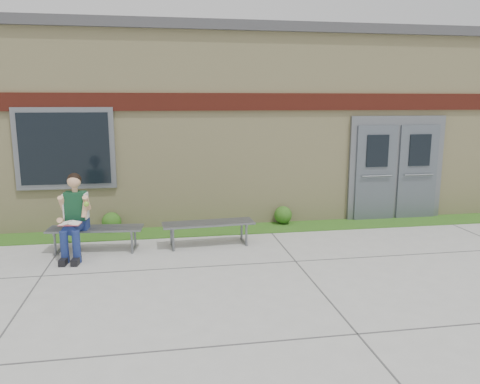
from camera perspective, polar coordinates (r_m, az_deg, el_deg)
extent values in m
plane|color=#9E9E99|center=(7.22, 0.19, -10.21)|extent=(80.00, 80.00, 0.00)
cube|color=#295115|center=(9.66, -2.45, -4.64)|extent=(16.00, 0.80, 0.02)
cube|color=beige|center=(12.69, -4.47, 8.21)|extent=(16.00, 6.00, 4.00)
cube|color=#3F3F42|center=(12.77, -4.62, 17.66)|extent=(16.20, 6.20, 0.20)
cube|color=maroon|center=(9.67, -2.86, 10.92)|extent=(16.00, 0.06, 0.35)
cube|color=slate|center=(9.81, -20.55, 4.98)|extent=(1.90, 0.08, 1.60)
cube|color=black|center=(9.77, -20.59, 4.95)|extent=(1.70, 0.04, 1.40)
cube|color=slate|center=(10.98, 18.46, 2.79)|extent=(2.20, 0.08, 2.30)
cube|color=#4F565F|center=(10.72, 16.19, 2.19)|extent=(0.92, 0.06, 2.10)
cube|color=#4F565F|center=(11.19, 20.81, 2.26)|extent=(0.92, 0.06, 2.10)
cube|color=slate|center=(8.64, -17.21, -4.28)|extent=(1.67, 0.61, 0.03)
cube|color=slate|center=(8.81, -21.36, -5.76)|extent=(0.08, 0.46, 0.37)
cube|color=slate|center=(8.63, -12.81, -5.60)|extent=(0.08, 0.46, 0.37)
cube|color=slate|center=(8.59, -3.86, -3.81)|extent=(1.70, 0.57, 0.03)
cube|color=slate|center=(8.62, -8.28, -5.44)|extent=(0.07, 0.47, 0.38)
cube|color=slate|center=(8.74, 0.54, -5.08)|extent=(0.07, 0.47, 0.38)
cube|color=navy|center=(8.61, -19.20, -3.74)|extent=(0.39, 0.30, 0.17)
cube|color=#0E351B|center=(8.52, -19.38, -1.60)|extent=(0.37, 0.25, 0.50)
sphere|color=#DFA57A|center=(8.43, -19.58, 1.24)|extent=(0.25, 0.25, 0.23)
sphere|color=black|center=(8.45, -19.55, 1.41)|extent=(0.26, 0.26, 0.24)
cylinder|color=navy|center=(8.38, -20.36, -4.08)|extent=(0.21, 0.47, 0.16)
cylinder|color=navy|center=(8.32, -19.08, -4.09)|extent=(0.21, 0.47, 0.16)
cylinder|color=navy|center=(8.20, -20.61, -6.31)|extent=(0.13, 0.13, 0.54)
cylinder|color=navy|center=(8.15, -19.30, -6.34)|extent=(0.13, 0.13, 0.54)
cube|color=black|center=(8.20, -20.66, -7.91)|extent=(0.14, 0.29, 0.11)
cube|color=black|center=(8.14, -19.35, -7.95)|extent=(0.14, 0.29, 0.11)
cylinder|color=#DFA57A|center=(8.50, -20.85, -1.28)|extent=(0.12, 0.25, 0.29)
cylinder|color=#DFA57A|center=(8.39, -18.18, -1.26)|extent=(0.12, 0.25, 0.29)
cube|color=white|center=(8.20, -20.02, -3.59)|extent=(0.36, 0.27, 0.02)
cube|color=#CC4C55|center=(8.20, -20.01, -3.67)|extent=(0.36, 0.28, 0.01)
sphere|color=#84BC32|center=(8.24, -18.23, -1.41)|extent=(0.09, 0.09, 0.09)
sphere|color=#295115|center=(9.83, -15.39, -3.52)|extent=(0.39, 0.39, 0.39)
sphere|color=#295115|center=(10.10, 5.27, -2.80)|extent=(0.38, 0.38, 0.38)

